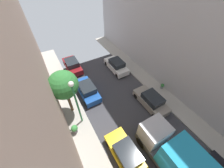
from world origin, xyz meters
TOP-DOWN VIEW (x-y plane):
  - ground at (0.00, 0.00)m, footprint 32.00×32.00m
  - sidewalk_right at (5.00, 0.00)m, footprint 2.00×44.00m
  - parked_car_left_2 at (-2.70, 1.61)m, footprint 1.78×4.20m
  - parked_car_left_3 at (-2.70, 9.65)m, footprint 1.78×4.20m
  - parked_car_left_4 at (-2.70, 15.16)m, footprint 1.78×4.20m
  - parked_car_right_2 at (2.70, 4.71)m, footprint 1.78×4.20m
  - parked_car_right_3 at (2.70, 11.97)m, footprint 1.78×4.20m
  - delivery_truck at (0.00, -0.96)m, footprint 2.26×6.60m
  - street_tree_0 at (-5.04, 8.29)m, footprint 2.63×2.63m
  - potted_plant_0 at (-5.55, 12.05)m, footprint 0.45×0.45m
  - potted_plant_3 at (5.57, 5.85)m, footprint 0.42×0.42m
  - potted_plant_4 at (-5.56, 5.78)m, footprint 0.61×0.61m
  - lamp_post at (-4.60, 6.56)m, footprint 0.44×0.44m

SIDE VIEW (x-z plane):
  - ground at x=0.00m, z-range 0.00..0.00m
  - sidewalk_right at x=5.00m, z-range 0.00..0.15m
  - potted_plant_3 at x=5.57m, z-range 0.18..0.88m
  - potted_plant_0 at x=-5.55m, z-range 0.19..1.01m
  - potted_plant_4 at x=-5.56m, z-range 0.22..1.18m
  - parked_car_left_2 at x=-2.70m, z-range -0.06..1.50m
  - parked_car_left_3 at x=-2.70m, z-range -0.06..1.50m
  - parked_car_left_4 at x=-2.70m, z-range -0.06..1.50m
  - parked_car_right_2 at x=2.70m, z-range -0.06..1.50m
  - parked_car_right_3 at x=2.70m, z-range -0.06..1.50m
  - delivery_truck at x=0.00m, z-range 0.10..3.48m
  - lamp_post at x=-4.60m, z-range 1.02..6.45m
  - street_tree_0 at x=-5.04m, z-range 1.37..6.51m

